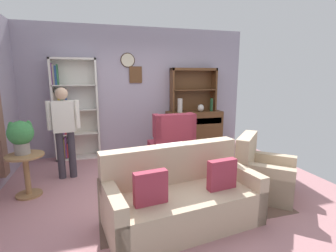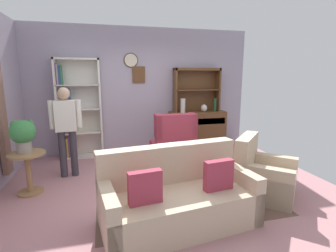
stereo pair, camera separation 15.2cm
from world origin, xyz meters
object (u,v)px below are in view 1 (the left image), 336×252
(armchair_floral, at_px, (263,175))
(person_reading, at_px, (64,127))
(vase_tall, at_px, (180,106))
(bottle_wine, at_px, (211,105))
(vase_round, at_px, (201,108))
(plant_stand, at_px, (27,170))
(sideboard, at_px, (194,128))
(potted_plant_large, at_px, (21,135))
(sideboard_hutch, at_px, (193,84))
(wingback_chair, at_px, (172,146))
(couch_floral, at_px, (181,198))
(bookshelf, at_px, (72,112))

(armchair_floral, bearing_deg, person_reading, 152.45)
(vase_tall, height_order, bottle_wine, vase_tall)
(vase_round, xyz_separation_m, bottle_wine, (0.26, -0.02, 0.07))
(bottle_wine, height_order, plant_stand, bottle_wine)
(armchair_floral, bearing_deg, plant_stand, 164.54)
(armchair_floral, bearing_deg, vase_tall, 101.17)
(sideboard, distance_m, vase_tall, 0.70)
(person_reading, bearing_deg, potted_plant_large, -136.21)
(plant_stand, bearing_deg, bottle_wine, 21.98)
(sideboard_hutch, height_order, vase_round, sideboard_hutch)
(bottle_wine, xyz_separation_m, wingback_chair, (-1.23, -0.81, -0.69))
(bottle_wine, relative_size, wingback_chair, 0.29)
(couch_floral, xyz_separation_m, plant_stand, (-1.94, 1.29, 0.08))
(bookshelf, distance_m, person_reading, 1.10)
(sideboard, xyz_separation_m, wingback_chair, (-0.84, -0.90, -0.13))
(vase_tall, bearing_deg, potted_plant_large, -153.77)
(bookshelf, relative_size, plant_stand, 3.32)
(plant_stand, xyz_separation_m, potted_plant_large, (-0.03, 0.05, 0.53))
(couch_floral, bearing_deg, bookshelf, 115.17)
(sideboard_hutch, bearing_deg, potted_plant_large, -153.81)
(couch_floral, distance_m, armchair_floral, 1.46)
(sideboard_hutch, relative_size, wingback_chair, 1.05)
(plant_stand, bearing_deg, vase_round, 23.80)
(sideboard, xyz_separation_m, plant_stand, (-3.27, -1.57, -0.12))
(bookshelf, distance_m, armchair_floral, 3.87)
(bottle_wine, bearing_deg, sideboard_hutch, 153.04)
(vase_round, distance_m, potted_plant_large, 3.73)
(vase_tall, xyz_separation_m, vase_round, (0.52, 0.01, -0.07))
(wingback_chair, bearing_deg, plant_stand, -164.74)
(sideboard, bearing_deg, couch_floral, -114.93)
(bookshelf, xyz_separation_m, sideboard, (2.71, -0.09, -0.50))
(wingback_chair, bearing_deg, sideboard, 47.05)
(bookshelf, xyz_separation_m, bottle_wine, (3.10, -0.18, 0.07))
(couch_floral, bearing_deg, sideboard, 65.07)
(sideboard_hutch, xyz_separation_m, couch_floral, (-1.33, -2.97, -1.25))
(sideboard, height_order, vase_tall, vase_tall)
(bookshelf, bearing_deg, potted_plant_large, -110.23)
(sideboard, distance_m, wingback_chair, 1.24)
(sideboard_hutch, height_order, plant_stand, sideboard_hutch)
(bookshelf, distance_m, vase_round, 2.85)
(sideboard, height_order, wingback_chair, wingback_chair)
(person_reading, bearing_deg, bookshelf, 87.01)
(potted_plant_large, bearing_deg, armchair_floral, -16.10)
(bottle_wine, relative_size, plant_stand, 0.48)
(person_reading, bearing_deg, vase_tall, 21.22)
(plant_stand, height_order, potted_plant_large, potted_plant_large)
(vase_tall, distance_m, person_reading, 2.56)
(bottle_wine, height_order, person_reading, person_reading)
(sideboard, xyz_separation_m, armchair_floral, (0.09, -2.49, -0.22))
(sideboard_hutch, distance_m, couch_floral, 3.48)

